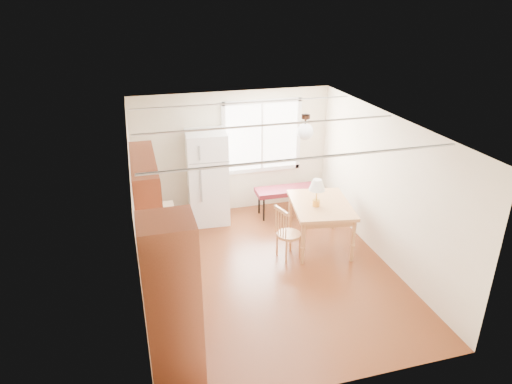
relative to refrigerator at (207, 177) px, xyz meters
name	(u,v)px	position (x,y,z in m)	size (l,w,h in m)	color
room_shell	(269,203)	(0.61, -2.12, 0.33)	(4.60, 5.60, 2.62)	#502210
kitchen_run	(163,263)	(-1.10, -2.75, -0.08)	(0.65, 3.40, 2.20)	brown
window_unit	(262,136)	(1.21, 0.35, 0.63)	(1.64, 0.05, 1.51)	white
pendant_light	(305,131)	(1.31, -1.72, 1.32)	(0.26, 0.26, 0.40)	#311E15
refrigerator	(207,177)	(0.00, 0.00, 0.00)	(0.81, 0.81, 1.84)	white
bench	(286,191)	(1.58, -0.18, -0.41)	(1.25, 0.48, 0.58)	#55141D
dining_table	(321,209)	(1.75, -1.54, -0.19)	(1.20, 1.48, 0.83)	#B37745
chair	(285,230)	(0.99, -1.79, -0.38)	(0.45, 0.44, 0.95)	#B37745
table_lamp	(317,187)	(1.62, -1.61, 0.27)	(0.28, 0.28, 0.49)	gold
coffee_maker	(163,261)	(-1.11, -3.03, 0.11)	(0.24, 0.28, 0.36)	black
kettle	(159,261)	(-1.16, -2.94, 0.06)	(0.11, 0.11, 0.21)	red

